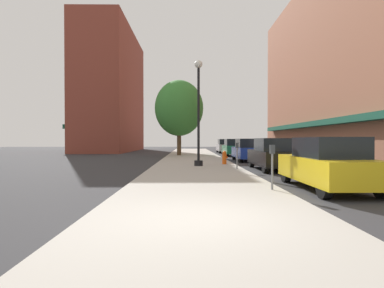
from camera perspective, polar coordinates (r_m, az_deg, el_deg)
The scene contains 14 objects.
ground_plane at distance 24.11m, azimuth 9.86°, elevation -2.97°, with size 90.00×90.00×0.00m, color #2D2D30.
sidewalk_slab at distance 24.71m, azimuth 0.26°, elevation -2.73°, with size 4.80×50.00×0.12m, color #A8A399.
building_right_brick at distance 32.56m, azimuth 28.52°, elevation 14.29°, with size 6.80×40.00×18.49m.
building_far_background at distance 44.45m, azimuth -14.66°, elevation 9.31°, with size 6.80×18.00×16.40m.
lamppost at distance 17.15m, azimuth 1.23°, elevation 6.23°, with size 0.48×0.48×5.90m.
fire_hydrant at distance 18.42m, azimuth 6.08°, elevation -2.50°, with size 0.33×0.26×0.79m.
parking_meter_near at distance 9.21m, azimuth 14.76°, elevation -3.15°, with size 0.14×0.09×1.31m.
parking_meter_far at distance 15.52m, azimuth 8.41°, elevation -1.54°, with size 0.14×0.09×1.31m.
tree_near at distance 29.20m, azimuth -2.43°, elevation 6.69°, with size 4.60×4.60×7.11m.
car_yellow at distance 10.60m, azimuth 23.88°, elevation -3.44°, with size 1.80×4.30×1.66m.
car_black at distance 16.44m, azimuth 14.86°, elevation -1.92°, with size 1.80×4.30×1.66m.
car_blue at distance 22.96m, azimuth 10.38°, elevation -1.14°, with size 1.80×4.30×1.66m.
car_green at distance 30.11m, azimuth 7.74°, elevation -0.67°, with size 1.80×4.30×1.66m.
car_silver at distance 36.92m, azimuth 6.18°, elevation -0.40°, with size 1.80×4.30×1.66m.
Camera 1 is at (-0.39, -5.66, 1.58)m, focal length 28.56 mm.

